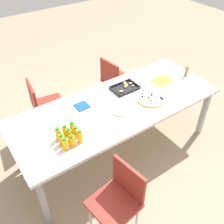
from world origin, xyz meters
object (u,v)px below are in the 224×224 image
at_px(juice_bottle_5, 76,132).
at_px(juice_bottle_6, 58,134).
at_px(juice_bottle_8, 73,128).
at_px(cardboard_tube, 187,71).
at_px(chair_near_left, 119,197).
at_px(napkin_stack, 82,106).
at_px(juice_bottle_0, 66,144).
at_px(juice_bottle_4, 69,135).
at_px(juice_bottle_7, 65,131).
at_px(chair_far_right, 115,79).
at_px(plate_stack, 121,111).
at_px(paper_folder, 161,81).
at_px(chair_far_left, 44,104).
at_px(snack_tray, 125,88).
at_px(juice_bottle_1, 72,141).
at_px(juice_bottle_3, 62,140).
at_px(fruit_pizza, 151,98).
at_px(juice_bottle_2, 80,137).
at_px(party_table, 117,108).

height_order(juice_bottle_5, juice_bottle_6, juice_bottle_6).
relative_size(juice_bottle_5, juice_bottle_6, 0.91).
bearing_deg(juice_bottle_8, cardboard_tube, 3.52).
xyz_separation_m(chair_near_left, napkin_stack, (0.24, 1.05, 0.27)).
bearing_deg(juice_bottle_0, chair_near_left, -70.32).
xyz_separation_m(juice_bottle_4, napkin_stack, (0.37, 0.40, -0.06)).
bearing_deg(chair_near_left, juice_bottle_7, 1.98).
distance_m(chair_far_right, cardboard_tube, 1.06).
bearing_deg(chair_near_left, juice_bottle_6, 7.79).
distance_m(plate_stack, paper_folder, 0.84).
relative_size(chair_far_right, chair_far_left, 1.00).
height_order(chair_far_right, snack_tray, chair_far_right).
xyz_separation_m(chair_far_left, juice_bottle_1, (-0.13, -1.12, 0.32)).
bearing_deg(cardboard_tube, juice_bottle_7, -176.92).
relative_size(chair_far_left, juice_bottle_4, 5.56).
relative_size(chair_far_right, juice_bottle_3, 6.31).
bearing_deg(cardboard_tube, juice_bottle_6, -176.89).
bearing_deg(chair_far_right, fruit_pizza, -15.58).
xyz_separation_m(juice_bottle_6, fruit_pizza, (1.19, -0.02, -0.06)).
bearing_deg(paper_folder, juice_bottle_7, -172.64).
relative_size(chair_far_right, juice_bottle_2, 5.63).
bearing_deg(fruit_pizza, cardboard_tube, 9.82).
bearing_deg(fruit_pizza, chair_near_left, -144.41).
height_order(juice_bottle_0, cardboard_tube, cardboard_tube).
relative_size(juice_bottle_0, juice_bottle_3, 1.04).
height_order(party_table, napkin_stack, napkin_stack).
bearing_deg(plate_stack, cardboard_tube, 5.53).
bearing_deg(party_table, fruit_pizza, -20.09).
relative_size(juice_bottle_3, fruit_pizza, 0.36).
height_order(juice_bottle_2, cardboard_tube, cardboard_tube).
xyz_separation_m(chair_far_left, paper_folder, (1.37, -0.77, 0.26)).
distance_m(juice_bottle_1, napkin_stack, 0.61).
bearing_deg(chair_far_left, party_table, 42.58).
bearing_deg(napkin_stack, paper_folder, -6.39).
distance_m(juice_bottle_0, juice_bottle_5, 0.17).
bearing_deg(juice_bottle_0, fruit_pizza, 6.20).
relative_size(juice_bottle_2, juice_bottle_3, 1.12).
xyz_separation_m(juice_bottle_0, juice_bottle_3, (-0.00, 0.07, -0.00)).
bearing_deg(juice_bottle_7, juice_bottle_1, -92.39).
bearing_deg(juice_bottle_3, juice_bottle_2, -23.92).
relative_size(juice_bottle_1, juice_bottle_6, 0.90).
bearing_deg(juice_bottle_2, juice_bottle_6, 135.80).
height_order(juice_bottle_1, napkin_stack, juice_bottle_1).
bearing_deg(paper_folder, juice_bottle_1, -166.94).
distance_m(juice_bottle_8, snack_tray, 0.98).
relative_size(juice_bottle_1, paper_folder, 0.51).
xyz_separation_m(chair_near_left, juice_bottle_6, (-0.21, 0.73, 0.33)).
bearing_deg(paper_folder, cardboard_tube, -14.76).
bearing_deg(chair_far_left, chair_near_left, 7.57).
bearing_deg(juice_bottle_4, juice_bottle_3, -174.15).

